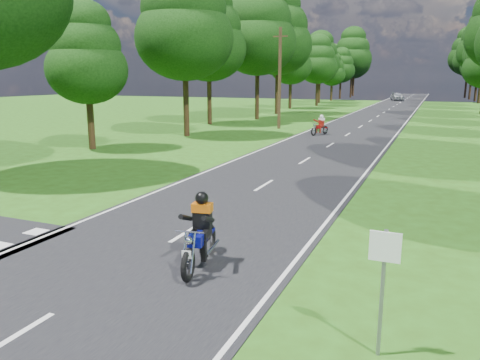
% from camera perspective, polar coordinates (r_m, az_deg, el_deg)
% --- Properties ---
extents(ground, '(160.00, 160.00, 0.00)m').
position_cam_1_polar(ground, '(11.38, -11.20, -9.15)').
color(ground, '#294F12').
rests_on(ground, ground).
extents(main_road, '(7.00, 140.00, 0.02)m').
position_cam_1_polar(main_road, '(59.16, 17.16, 7.88)').
color(main_road, black).
rests_on(main_road, ground).
extents(road_markings, '(7.40, 140.00, 0.01)m').
position_cam_1_polar(road_markings, '(57.32, 16.82, 7.78)').
color(road_markings, silver).
rests_on(road_markings, main_road).
extents(treeline, '(40.00, 115.35, 14.78)m').
position_cam_1_polar(treeline, '(69.05, 19.75, 15.14)').
color(treeline, black).
rests_on(treeline, ground).
extents(telegraph_pole, '(1.20, 0.26, 8.00)m').
position_cam_1_polar(telegraph_pole, '(38.64, 4.86, 12.28)').
color(telegraph_pole, '#382616').
rests_on(telegraph_pole, ground).
extents(road_sign, '(0.45, 0.07, 2.00)m').
position_cam_1_polar(road_sign, '(7.28, 17.08, -10.76)').
color(road_sign, slate).
rests_on(road_sign, ground).
extents(rider_near_blue, '(1.02, 2.08, 1.66)m').
position_cam_1_polar(rider_near_blue, '(10.38, -4.97, -6.12)').
color(rider_near_blue, navy).
rests_on(rider_near_blue, main_road).
extents(rider_far_red, '(1.18, 1.85, 1.46)m').
position_cam_1_polar(rider_far_red, '(34.71, 9.70, 6.65)').
color(rider_far_red, '#A60C11').
rests_on(rider_far_red, main_road).
extents(distant_car, '(3.03, 4.76, 1.51)m').
position_cam_1_polar(distant_car, '(89.86, 18.61, 9.64)').
color(distant_car, '#B4B7BC').
rests_on(distant_car, main_road).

